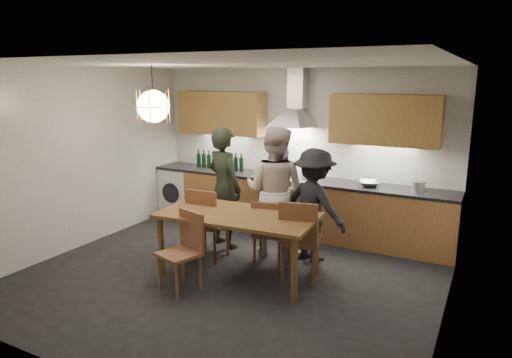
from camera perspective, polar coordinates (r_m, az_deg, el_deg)
The scene contains 17 objects.
ground at distance 5.89m, azimuth -3.45°, elevation -12.06°, with size 5.00×5.00×0.00m, color black.
room_shell at distance 5.40m, azimuth -3.68°, elevation 4.63°, with size 5.02×4.52×2.61m.
counter_run at distance 7.35m, azimuth 4.59°, elevation -3.26°, with size 5.00×0.62×0.90m.
range_stove at distance 7.36m, azimuth 4.40°, elevation -3.31°, with size 0.90×0.60×0.92m.
wall_fixtures at distance 7.22m, azimuth 4.98°, elevation 7.93°, with size 4.30×0.54×1.10m.
pendant_lamp at distance 5.87m, azimuth -12.71°, elevation 8.84°, with size 0.43×0.43×0.70m.
dining_table at distance 5.65m, azimuth -2.27°, elevation -5.26°, with size 1.99×1.09×0.82m.
chair_back_left at distance 6.21m, azimuth -6.32°, elevation -5.08°, with size 0.48×0.48×1.01m.
chair_back_mid at distance 6.00m, azimuth 1.54°, elevation -6.29°, with size 0.49×0.49×0.89m.
chair_back_right at distance 5.55m, azimuth 5.45°, elevation -7.08°, with size 0.55×0.55×1.03m.
chair_front at distance 5.45m, azimuth -8.86°, elevation -8.21°, with size 0.52×0.52×0.93m.
person_left at distance 6.65m, azimuth -3.97°, elevation -1.08°, with size 0.64×0.42×1.77m, color black.
person_mid at distance 6.34m, azimuth 2.33°, elevation -1.53°, with size 0.88×0.69×1.82m, color beige.
person_right at distance 6.20m, azimuth 7.27°, elevation -3.25°, with size 1.00×0.57×1.54m, color black.
mixing_bowl at distance 6.85m, azimuth 13.94°, elevation -0.55°, with size 0.31×0.31×0.08m, color #B0B0B4.
stock_pot at distance 6.76m, azimuth 19.68°, elevation -0.90°, with size 0.18×0.18×0.13m, color silver.
wine_bottles at distance 7.90m, azimuth -4.59°, elevation 2.34°, with size 0.94×0.07×0.31m.
Camera 1 is at (2.81, -4.56, 2.45)m, focal length 32.00 mm.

